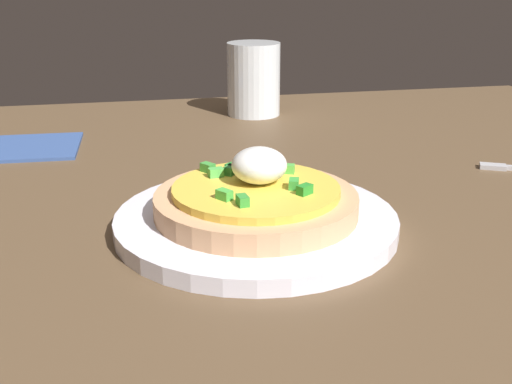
# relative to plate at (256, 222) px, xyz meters

# --- Properties ---
(dining_table) EXTENTS (1.14, 0.88, 0.03)m
(dining_table) POSITION_rel_plate_xyz_m (0.02, 0.12, -0.02)
(dining_table) COLOR brown
(dining_table) RESTS_ON ground
(plate) EXTENTS (0.24, 0.24, 0.01)m
(plate) POSITION_rel_plate_xyz_m (0.00, 0.00, 0.00)
(plate) COLOR white
(plate) RESTS_ON dining_table
(pizza) EXTENTS (0.17, 0.17, 0.06)m
(pizza) POSITION_rel_plate_xyz_m (0.00, 0.00, 0.02)
(pizza) COLOR tan
(pizza) RESTS_ON plate
(cup_near) EXTENTS (0.08, 0.08, 0.11)m
(cup_near) POSITION_rel_plate_xyz_m (0.08, 0.43, 0.04)
(cup_near) COLOR silver
(cup_near) RESTS_ON dining_table
(napkin) EXTENTS (0.12, 0.12, 0.00)m
(napkin) POSITION_rel_plate_xyz_m (-0.22, 0.30, -0.01)
(napkin) COLOR #324D89
(napkin) RESTS_ON dining_table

